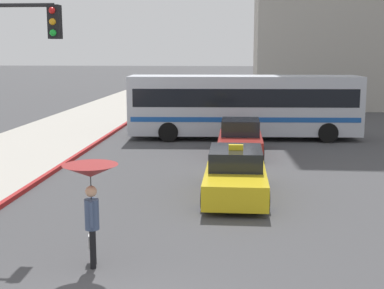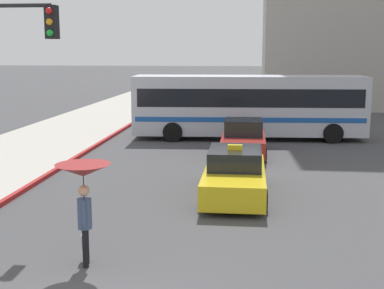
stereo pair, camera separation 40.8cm
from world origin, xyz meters
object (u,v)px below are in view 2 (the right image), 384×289
at_px(city_bus, 249,104).
at_px(taxi, 235,175).
at_px(sedan_red, 243,139).
at_px(pedestrian_with_umbrella, 83,182).

bearing_deg(city_bus, taxi, -4.95).
height_order(taxi, sedan_red, taxi).
xyz_separation_m(taxi, city_bus, (0.34, 10.96, 1.10)).
bearing_deg(pedestrian_with_umbrella, taxi, -39.68).
relative_size(city_bus, pedestrian_with_umbrella, 5.40).
height_order(taxi, city_bus, city_bus).
height_order(city_bus, pedestrian_with_umbrella, city_bus).
relative_size(taxi, city_bus, 0.40).
xyz_separation_m(sedan_red, pedestrian_with_umbrella, (-3.05, -12.35, 1.09)).
bearing_deg(pedestrian_with_umbrella, city_bus, -23.96).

